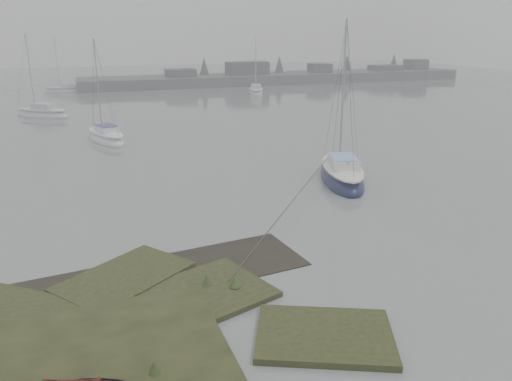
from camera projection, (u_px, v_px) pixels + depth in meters
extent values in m
plane|color=slate|center=(140.00, 130.00, 39.99)|extent=(160.00, 160.00, 0.00)
cube|color=#4C4F51|center=(282.00, 78.00, 76.99)|extent=(60.00, 8.00, 1.60)
cube|color=#424247|center=(181.00, 77.00, 70.56)|extent=(4.00, 3.00, 2.20)
cube|color=#424247|center=(247.00, 72.00, 73.74)|extent=(6.00, 3.00, 3.00)
cube|color=#424247|center=(320.00, 72.00, 77.79)|extent=(3.00, 3.00, 2.50)
cube|color=#424247|center=(385.00, 71.00, 81.84)|extent=(5.00, 3.00, 2.00)
cube|color=#424247|center=(416.00, 68.00, 83.70)|extent=(3.00, 3.00, 2.80)
cone|color=#384238|center=(204.00, 69.00, 73.42)|extent=(2.00, 2.00, 3.50)
cone|color=#384238|center=(279.00, 67.00, 77.39)|extent=(2.00, 2.00, 3.50)
cone|color=#384238|center=(347.00, 66.00, 81.36)|extent=(2.00, 2.00, 3.50)
cone|color=#384238|center=(394.00, 64.00, 84.34)|extent=(2.00, 2.00, 3.50)
ellipsoid|color=#0E1335|center=(341.00, 178.00, 26.57)|extent=(3.99, 6.60, 1.52)
ellipsoid|color=silver|center=(342.00, 167.00, 26.38)|extent=(3.34, 5.71, 0.43)
cube|color=silver|center=(343.00, 162.00, 26.01)|extent=(1.97, 2.47, 0.45)
cube|color=#86AED8|center=(344.00, 157.00, 25.94)|extent=(1.83, 2.27, 0.07)
cylinder|color=#939399|center=(343.00, 91.00, 25.96)|extent=(0.10, 0.10, 7.17)
cylinder|color=#939399|center=(344.00, 158.00, 25.77)|extent=(0.89, 2.40, 0.08)
ellipsoid|color=silver|center=(106.00, 140.00, 36.06)|extent=(3.25, 5.75, 1.33)
ellipsoid|color=white|center=(106.00, 133.00, 35.90)|extent=(2.71, 4.97, 0.37)
cube|color=white|center=(107.00, 129.00, 35.62)|extent=(1.65, 2.13, 0.39)
cube|color=navy|center=(106.00, 126.00, 35.55)|extent=(1.53, 1.96, 0.06)
cylinder|color=#939399|center=(98.00, 84.00, 35.40)|extent=(0.09, 0.09, 6.25)
cylinder|color=#939399|center=(107.00, 126.00, 35.43)|extent=(0.68, 2.12, 0.07)
ellipsoid|color=silver|center=(42.00, 116.00, 46.30)|extent=(5.61, 4.97, 1.38)
ellipsoid|color=silver|center=(42.00, 110.00, 46.14)|extent=(4.81, 4.23, 0.39)
cube|color=silver|center=(43.00, 106.00, 45.96)|extent=(2.28, 2.16, 0.41)
cube|color=#B2B7BD|center=(43.00, 104.00, 45.89)|extent=(2.10, 1.99, 0.06)
cylinder|color=#939399|center=(30.00, 71.00, 45.27)|extent=(0.09, 0.09, 6.48)
cylinder|color=#939399|center=(44.00, 104.00, 45.84)|extent=(1.83, 1.46, 0.07)
ellipsoid|color=silver|center=(256.00, 93.00, 63.19)|extent=(3.31, 5.72, 1.32)
ellipsoid|color=white|center=(256.00, 89.00, 63.03)|extent=(2.77, 4.95, 0.37)
cube|color=white|center=(256.00, 86.00, 62.71)|extent=(1.66, 2.13, 0.39)
cube|color=silver|center=(256.00, 85.00, 62.64)|extent=(1.54, 1.95, 0.06)
cylinder|color=#939399|center=(256.00, 61.00, 62.66)|extent=(0.09, 0.09, 6.22)
cylinder|color=#939399|center=(256.00, 85.00, 62.49)|extent=(0.71, 2.10, 0.07)
ellipsoid|color=silver|center=(66.00, 92.00, 64.79)|extent=(5.36, 1.91, 1.29)
ellipsoid|color=silver|center=(66.00, 88.00, 64.63)|extent=(4.67, 1.54, 0.36)
cube|color=silver|center=(67.00, 85.00, 64.62)|extent=(1.85, 1.19, 0.38)
cube|color=silver|center=(67.00, 83.00, 64.55)|extent=(1.70, 1.11, 0.06)
cylinder|color=#939399|center=(57.00, 61.00, 63.38)|extent=(0.08, 0.08, 6.07)
cylinder|color=#939399|center=(68.00, 83.00, 64.61)|extent=(2.12, 0.13, 0.07)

